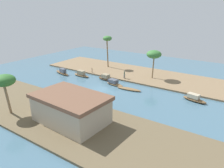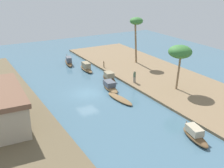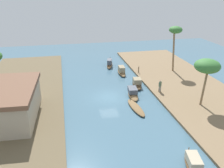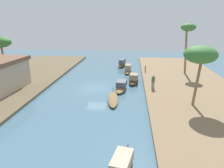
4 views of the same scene
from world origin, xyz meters
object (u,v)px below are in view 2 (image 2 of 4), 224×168
(sampan_near_left_bank, at_px, (69,61))
(palm_tree_left_far, at_px, (136,23))
(sampan_with_tall_canopy, at_px, (110,86))
(sampan_midstream, at_px, (109,77))
(person_on_near_bank, at_px, (134,78))
(sampan_open_hull, at_px, (120,99))
(sampan_downstream_large, at_px, (86,68))
(mooring_post, at_px, (104,64))
(sampan_with_red_awning, at_px, (195,135))
(palm_tree_left_near, at_px, (180,52))

(sampan_near_left_bank, bearing_deg, palm_tree_left_far, -105.49)
(sampan_near_left_bank, xyz_separation_m, palm_tree_left_far, (-5.62, -9.95, 6.51))
(sampan_near_left_bank, bearing_deg, sampan_with_tall_canopy, -163.96)
(sampan_midstream, relative_size, palm_tree_left_far, 0.52)
(person_on_near_bank, bearing_deg, sampan_open_hull, 7.77)
(sampan_midstream, distance_m, sampan_downstream_large, 6.00)
(sampan_open_hull, bearing_deg, mooring_post, -24.32)
(sampan_open_hull, xyz_separation_m, palm_tree_left_far, (11.83, -10.15, 6.80))
(sampan_midstream, distance_m, person_on_near_bank, 3.94)
(sampan_with_tall_canopy, height_order, mooring_post, mooring_post)
(sampan_open_hull, distance_m, sampan_near_left_bank, 17.45)
(sampan_open_hull, xyz_separation_m, sampan_downstream_large, (12.76, -1.34, 0.31))
(sampan_with_tall_canopy, relative_size, sampan_near_left_bank, 0.78)
(sampan_with_red_awning, relative_size, sampan_downstream_large, 0.95)
(sampan_with_red_awning, bearing_deg, palm_tree_left_far, -8.57)
(sampan_downstream_large, bearing_deg, palm_tree_left_near, -150.58)
(sampan_near_left_bank, distance_m, palm_tree_left_far, 13.16)
(sampan_near_left_bank, bearing_deg, mooring_post, -130.46)
(palm_tree_left_near, bearing_deg, person_on_near_bank, 37.31)
(sampan_open_hull, bearing_deg, palm_tree_left_far, -45.90)
(sampan_midstream, xyz_separation_m, palm_tree_left_far, (4.99, -7.89, 6.51))
(person_on_near_bank, height_order, palm_tree_left_far, palm_tree_left_far)
(palm_tree_left_near, bearing_deg, sampan_near_left_bank, 23.43)
(sampan_with_red_awning, distance_m, palm_tree_left_far, 25.49)
(sampan_open_hull, relative_size, palm_tree_left_far, 0.63)
(sampan_midstream, bearing_deg, palm_tree_left_near, -135.91)
(sampan_open_hull, relative_size, sampan_midstream, 1.22)
(sampan_open_hull, distance_m, sampan_downstream_large, 12.83)
(sampan_open_hull, height_order, sampan_near_left_bank, sampan_near_left_bank)
(palm_tree_left_far, bearing_deg, person_on_near_bank, 145.61)
(sampan_midstream, xyz_separation_m, sampan_downstream_large, (5.93, 0.91, 0.01))
(sampan_with_red_awning, relative_size, person_on_near_bank, 2.37)
(sampan_open_hull, height_order, sampan_midstream, sampan_midstream)
(sampan_open_hull, relative_size, person_on_near_bank, 2.84)
(person_on_near_bank, height_order, mooring_post, person_on_near_bank)
(sampan_near_left_bank, xyz_separation_m, sampan_downstream_large, (-4.69, -1.15, 0.02))
(sampan_open_hull, bearing_deg, sampan_with_tall_canopy, -15.76)
(sampan_open_hull, relative_size, mooring_post, 4.67)
(sampan_near_left_bank, distance_m, sampan_midstream, 10.82)
(sampan_downstream_large, distance_m, palm_tree_left_near, 16.16)
(sampan_open_hull, xyz_separation_m, palm_tree_left_near, (-1.06, -8.21, 5.09))
(sampan_downstream_large, relative_size, mooring_post, 4.09)
(sampan_near_left_bank, distance_m, sampan_with_red_awning, 28.73)
(sampan_downstream_large, distance_m, person_on_near_bank, 9.63)
(sampan_open_hull, relative_size, sampan_with_red_awning, 1.20)
(sampan_open_hull, height_order, palm_tree_left_far, palm_tree_left_far)
(sampan_open_hull, xyz_separation_m, sampan_with_tall_canopy, (3.72, -0.69, 0.26))
(sampan_with_tall_canopy, xyz_separation_m, mooring_post, (8.23, -3.44, 0.38))
(person_on_near_bank, relative_size, mooring_post, 1.65)
(sampan_with_red_awning, bearing_deg, sampan_midstream, 9.56)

